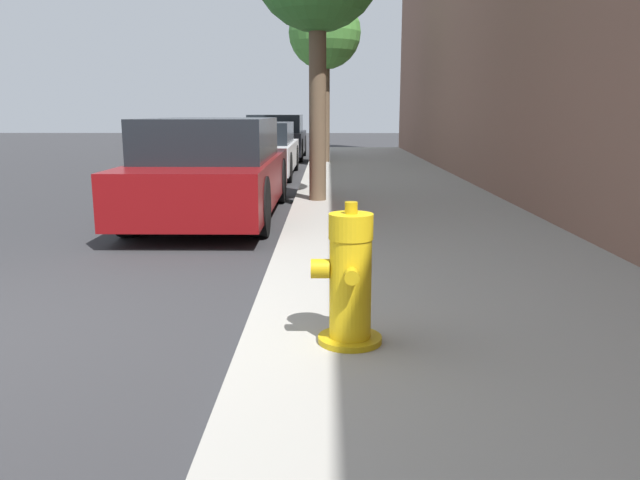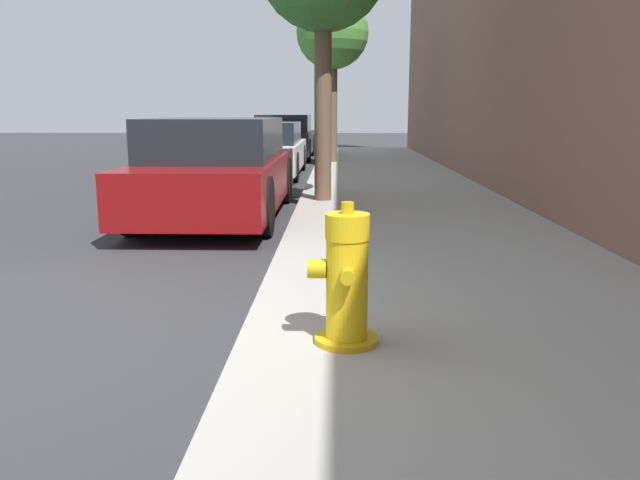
% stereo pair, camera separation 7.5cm
% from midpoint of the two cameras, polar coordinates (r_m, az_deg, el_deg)
% --- Properties ---
extents(sidewalk_slab, '(3.17, 40.00, 0.13)m').
position_cam_midpoint_polar(sidewalk_slab, '(4.08, 15.59, -8.34)').
color(sidewalk_slab, '#99968E').
rests_on(sidewalk_slab, ground_plane).
extents(fire_hydrant, '(0.41, 0.41, 0.81)m').
position_cam_midpoint_polar(fire_hydrant, '(3.52, 2.12, -3.74)').
color(fire_hydrant, '#C39C11').
rests_on(fire_hydrant, sidewalk_slab).
extents(parked_car_near, '(1.73, 4.51, 1.35)m').
position_cam_midpoint_polar(parked_car_near, '(8.65, -9.92, 6.36)').
color(parked_car_near, maroon).
rests_on(parked_car_near, ground_plane).
extents(parked_car_mid, '(1.70, 4.37, 1.21)m').
position_cam_midpoint_polar(parked_car_mid, '(14.26, -5.90, 8.20)').
color(parked_car_mid, silver).
rests_on(parked_car_mid, ground_plane).
extents(parked_car_far, '(1.71, 4.18, 1.35)m').
position_cam_midpoint_polar(parked_car_far, '(19.52, -4.09, 9.33)').
color(parked_car_far, black).
rests_on(parked_car_far, ground_plane).
extents(street_tree_far, '(1.86, 1.86, 4.23)m').
position_cam_midpoint_polar(street_tree_far, '(16.84, 0.30, 18.27)').
color(street_tree_far, brown).
rests_on(street_tree_far, sidewalk_slab).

